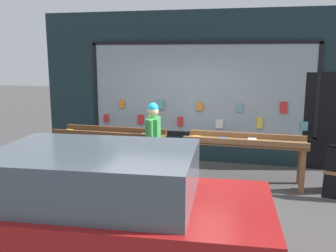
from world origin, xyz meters
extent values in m
plane|color=#474444|center=(0.00, 0.00, 0.00)|extent=(40.00, 40.00, 0.00)
cube|color=#192D33|center=(0.00, 2.40, 1.72)|extent=(7.03, 0.20, 3.45)
cube|color=#8C9EA8|center=(0.29, 2.27, 1.69)|extent=(5.05, 0.03, 2.07)
cube|color=black|center=(0.29, 2.27, 2.73)|extent=(5.13, 0.06, 0.08)
cube|color=black|center=(0.29, 2.27, 0.66)|extent=(5.13, 0.06, 0.08)
cube|color=black|center=(-2.24, 2.27, 1.69)|extent=(0.08, 0.06, 2.07)
cube|color=black|center=(2.81, 2.27, 1.69)|extent=(0.08, 0.06, 2.07)
cube|color=red|center=(-1.99, 2.23, 0.94)|extent=(0.12, 0.03, 0.19)
cube|color=orange|center=(-1.57, 2.23, 1.31)|extent=(0.12, 0.03, 0.20)
cube|color=red|center=(-1.11, 2.23, 0.95)|extent=(0.14, 0.03, 0.22)
cube|color=#5999A5|center=(-0.61, 2.23, 1.32)|extent=(0.16, 0.03, 0.24)
cube|color=red|center=(-0.15, 2.23, 0.94)|extent=(0.12, 0.03, 0.22)
cube|color=orange|center=(0.31, 2.23, 1.30)|extent=(0.14, 0.03, 0.19)
cube|color=silver|center=(0.76, 2.23, 0.92)|extent=(0.17, 0.03, 0.19)
cube|color=#5999A5|center=(1.20, 2.23, 1.30)|extent=(0.12, 0.03, 0.19)
cube|color=yellow|center=(1.65, 2.23, 0.98)|extent=(0.12, 0.03, 0.25)
cube|color=red|center=(2.14, 2.23, 1.34)|extent=(0.15, 0.03, 0.25)
cube|color=#5999A5|center=(2.59, 2.23, 0.95)|extent=(0.14, 0.03, 0.20)
cube|color=black|center=(3.01, 2.27, 1.05)|extent=(0.90, 0.04, 2.10)
cube|color=brown|center=(-2.43, 0.77, 0.40)|extent=(0.09, 0.09, 0.80)
cube|color=brown|center=(-0.35, 0.70, 0.40)|extent=(0.09, 0.09, 0.80)
cube|color=brown|center=(-2.41, 1.22, 0.40)|extent=(0.09, 0.09, 0.80)
cube|color=brown|center=(-0.33, 1.15, 0.40)|extent=(0.09, 0.09, 0.80)
cube|color=brown|center=(-1.38, 0.96, 0.82)|extent=(2.30, 0.69, 0.04)
cube|color=brown|center=(-1.39, 0.68, 0.88)|extent=(2.28, 0.14, 0.12)
cube|color=brown|center=(-1.37, 1.24, 0.88)|extent=(2.28, 0.14, 0.12)
cube|color=yellow|center=(-2.39, 1.05, 0.85)|extent=(0.16, 0.20, 0.02)
cube|color=#5999A5|center=(-2.15, 0.84, 0.85)|extent=(0.16, 0.20, 0.02)
cube|color=#994CA5|center=(-1.84, 0.87, 0.85)|extent=(0.16, 0.22, 0.02)
cube|color=silver|center=(-1.66, 0.83, 0.85)|extent=(0.18, 0.25, 0.02)
cube|color=#338C4C|center=(-1.36, 0.77, 0.85)|extent=(0.14, 0.20, 0.02)
cube|color=black|center=(-1.12, 0.84, 0.86)|extent=(0.18, 0.23, 0.03)
cube|color=black|center=(-0.88, 0.94, 0.85)|extent=(0.18, 0.23, 0.02)
cube|color=#5999A5|center=(-0.65, 0.96, 0.86)|extent=(0.16, 0.23, 0.03)
cube|color=#5999A5|center=(-0.37, 0.91, 0.86)|extent=(0.14, 0.19, 0.03)
cube|color=brown|center=(0.33, 0.74, 0.40)|extent=(0.09, 0.09, 0.80)
cube|color=brown|center=(2.41, 0.67, 0.40)|extent=(0.09, 0.09, 0.80)
cube|color=brown|center=(0.35, 1.25, 0.40)|extent=(0.09, 0.09, 0.80)
cube|color=brown|center=(2.43, 1.18, 0.40)|extent=(0.09, 0.09, 0.80)
cube|color=brown|center=(1.38, 0.96, 0.82)|extent=(2.30, 0.75, 0.04)
cube|color=brown|center=(1.37, 0.65, 0.88)|extent=(2.28, 0.14, 0.12)
cube|color=brown|center=(1.39, 1.27, 0.88)|extent=(2.28, 0.14, 0.12)
cube|color=orange|center=(0.41, 1.09, 0.85)|extent=(0.18, 0.22, 0.02)
cube|color=#2659B2|center=(0.64, 0.83, 0.85)|extent=(0.17, 0.23, 0.03)
cube|color=#2659B2|center=(0.94, 1.04, 0.85)|extent=(0.15, 0.23, 0.02)
cube|color=black|center=(1.25, 0.86, 0.86)|extent=(0.17, 0.23, 0.03)
cube|color=silver|center=(1.50, 1.07, 0.85)|extent=(0.17, 0.21, 0.03)
cube|color=orange|center=(1.79, 0.97, 0.85)|extent=(0.14, 0.20, 0.02)
cube|color=#2659B2|center=(2.08, 0.84, 0.85)|extent=(0.16, 0.20, 0.03)
cube|color=#338C4C|center=(2.35, 0.76, 0.85)|extent=(0.18, 0.25, 0.02)
cylinder|color=black|center=(-0.30, 0.39, 0.38)|extent=(0.14, 0.14, 0.77)
cylinder|color=black|center=(-0.31, 0.54, 0.38)|extent=(0.14, 0.14, 0.77)
cube|color=#338C3F|center=(-0.31, 0.46, 1.04)|extent=(0.26, 0.45, 0.54)
cylinder|color=#338C3F|center=(-0.28, 0.19, 1.05)|extent=(0.09, 0.09, 0.52)
cylinder|color=#338C3F|center=(-0.33, 0.73, 1.05)|extent=(0.09, 0.09, 0.52)
sphere|color=tan|center=(-0.31, 0.46, 1.44)|extent=(0.21, 0.21, 0.21)
sphere|color=#19A5E0|center=(-0.31, 0.46, 1.50)|extent=(0.20, 0.20, 0.20)
ellipsoid|color=white|center=(0.21, 0.19, 0.29)|extent=(0.29, 0.45, 0.23)
ellipsoid|color=black|center=(0.21, 0.19, 0.30)|extent=(0.27, 0.28, 0.24)
sphere|color=white|center=(0.24, 0.44, 0.33)|extent=(0.20, 0.20, 0.20)
cylinder|color=white|center=(0.17, -0.05, 0.32)|extent=(0.04, 0.10, 0.12)
cylinder|color=white|center=(0.28, 0.30, 0.09)|extent=(0.04, 0.04, 0.17)
cylinder|color=white|center=(0.17, 0.32, 0.09)|extent=(0.04, 0.04, 0.17)
cylinder|color=white|center=(0.24, 0.06, 0.09)|extent=(0.04, 0.04, 0.17)
cylinder|color=white|center=(0.13, 0.07, 0.09)|extent=(0.04, 0.04, 0.17)
cube|color=#A51919|center=(-0.22, -2.34, 0.57)|extent=(4.16, 2.03, 0.55)
cube|color=#4C5660|center=(-0.22, -2.34, 1.13)|extent=(2.37, 1.69, 0.56)
cylinder|color=black|center=(1.05, -1.38, 0.30)|extent=(0.61, 0.22, 0.60)
cylinder|color=black|center=(-1.61, -1.56, 0.30)|extent=(0.61, 0.22, 0.60)
camera|label=1|loc=(1.54, -6.15, 2.48)|focal=40.00mm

